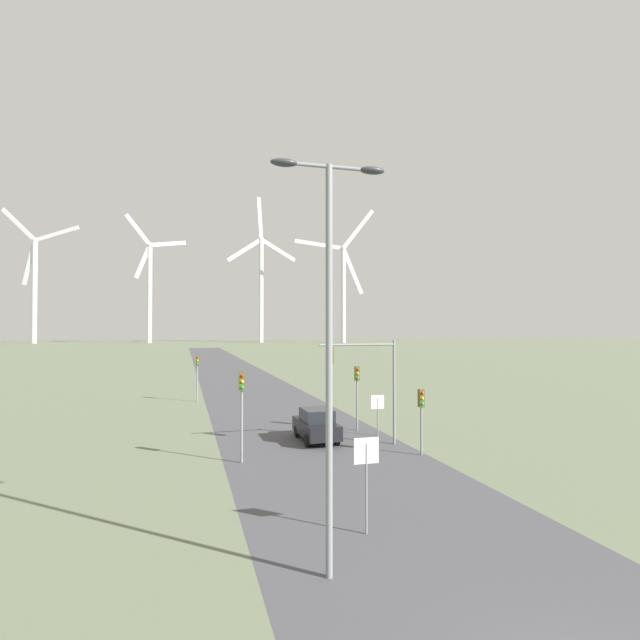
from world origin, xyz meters
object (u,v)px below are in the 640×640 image
(wind_turbine_left, at_px, (150,283))
(wind_turbine_center, at_px, (261,279))
(traffic_light_post_near_left, at_px, (242,396))
(car_approaching, at_px, (316,425))
(wind_turbine_right, at_px, (343,283))
(traffic_light_mast_overhead, at_px, (368,370))
(wind_turbine_far_left, at_px, (35,279))
(stop_sign_far, at_px, (378,407))
(traffic_light_post_mid_right, at_px, (357,383))
(stop_sign_near, at_px, (366,466))
(traffic_light_post_near_right, at_px, (421,407))
(streetlamp, at_px, (329,319))
(traffic_light_post_mid_left, at_px, (197,368))

(wind_turbine_left, relative_size, wind_turbine_center, 0.84)
(traffic_light_post_near_left, relative_size, car_approaching, 1.04)
(wind_turbine_right, bearing_deg, car_approaching, -108.47)
(traffic_light_mast_overhead, relative_size, wind_turbine_center, 0.08)
(car_approaching, bearing_deg, wind_turbine_far_left, 107.92)
(stop_sign_far, bearing_deg, traffic_light_post_mid_right, 109.67)
(stop_sign_far, xyz_separation_m, wind_turbine_center, (24.89, 210.94, 28.82))
(stop_sign_near, distance_m, car_approaching, 12.93)
(stop_sign_near, relative_size, traffic_light_post_near_right, 0.90)
(traffic_light_post_mid_right, xyz_separation_m, car_approaching, (-3.23, -2.19, -2.01))
(stop_sign_near, relative_size, car_approaching, 0.72)
(stop_sign_near, distance_m, traffic_light_post_near_right, 10.30)
(traffic_light_post_near_right, xyz_separation_m, wind_turbine_far_left, (-76.26, 227.05, 26.39))
(traffic_light_post_near_right, distance_m, wind_turbine_left, 223.70)
(traffic_light_post_near_left, relative_size, wind_turbine_left, 0.07)
(traffic_light_post_near_left, distance_m, traffic_light_post_near_right, 8.94)
(traffic_light_mast_overhead, height_order, wind_turbine_center, wind_turbine_center)
(wind_turbine_center, xyz_separation_m, wind_turbine_right, (35.81, -18.03, -2.57))
(traffic_light_post_near_right, xyz_separation_m, wind_turbine_center, (24.47, 215.78, 28.07))
(streetlamp, bearing_deg, wind_turbine_right, 71.86)
(traffic_light_post_near_right, distance_m, traffic_light_post_mid_right, 6.73)
(traffic_light_post_mid_left, distance_m, traffic_light_post_mid_right, 17.96)
(stop_sign_near, height_order, wind_turbine_center, wind_turbine_center)
(traffic_light_post_mid_right, distance_m, traffic_light_mast_overhead, 4.26)
(traffic_light_post_near_left, distance_m, car_approaching, 6.18)
(traffic_light_mast_overhead, xyz_separation_m, wind_turbine_far_left, (-74.40, 224.45, 24.73))
(traffic_light_post_near_right, distance_m, traffic_light_mast_overhead, 3.60)
(streetlamp, distance_m, traffic_light_post_near_left, 12.07)
(wind_turbine_left, xyz_separation_m, wind_turbine_right, (87.03, -22.92, 0.26))
(traffic_light_post_mid_left, bearing_deg, wind_turbine_right, 68.10)
(traffic_light_post_mid_right, height_order, wind_turbine_far_left, wind_turbine_far_left)
(car_approaching, bearing_deg, traffic_light_mast_overhead, -37.19)
(traffic_light_post_near_right, bearing_deg, traffic_light_post_mid_left, 115.19)
(car_approaching, relative_size, wind_turbine_far_left, 0.07)
(car_approaching, distance_m, wind_turbine_far_left, 235.61)
(traffic_light_post_near_left, relative_size, traffic_light_post_mid_right, 1.08)
(traffic_light_post_mid_right, relative_size, wind_turbine_far_left, 0.07)
(traffic_light_post_near_right, bearing_deg, traffic_light_mast_overhead, 125.49)
(traffic_light_mast_overhead, xyz_separation_m, wind_turbine_right, (62.14, 195.14, 23.84))
(stop_sign_near, relative_size, stop_sign_far, 1.23)
(wind_turbine_left, bearing_deg, wind_turbine_center, -5.44)
(stop_sign_near, xyz_separation_m, traffic_light_mast_overhead, (4.22, 10.91, 2.01))
(traffic_light_mast_overhead, bearing_deg, wind_turbine_left, 96.51)
(traffic_light_post_near_left, height_order, wind_turbine_far_left, wind_turbine_far_left)
(wind_turbine_left, bearing_deg, wind_turbine_far_left, 172.64)
(traffic_light_post_near_right, bearing_deg, stop_sign_near, -126.19)
(traffic_light_post_near_right, relative_size, wind_turbine_right, 0.05)
(traffic_light_post_mid_right, bearing_deg, wind_turbine_left, 96.85)
(car_approaching, relative_size, wind_turbine_right, 0.07)
(traffic_light_post_mid_right, xyz_separation_m, wind_turbine_left, (-25.69, 214.03, 24.74))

